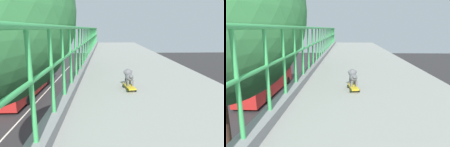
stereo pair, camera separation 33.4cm
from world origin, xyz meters
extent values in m
cube|color=gray|center=(-0.25, 0.00, 6.37)|extent=(0.20, 28.33, 0.14)
cylinder|color=green|center=(-0.25, 0.00, 7.47)|extent=(0.06, 28.33, 0.06)
cylinder|color=green|center=(-0.25, 0.00, 7.01)|extent=(0.04, 28.33, 0.04)
cylinder|color=green|center=(-0.25, -0.34, 6.95)|extent=(0.04, 0.04, 1.03)
cylinder|color=green|center=(-0.25, 0.34, 6.95)|extent=(0.04, 0.04, 1.03)
cylinder|color=green|center=(-0.25, 1.01, 6.95)|extent=(0.04, 0.04, 1.03)
cylinder|color=green|center=(-0.25, 1.69, 6.95)|extent=(0.04, 0.04, 1.03)
cylinder|color=green|center=(-0.25, 2.36, 6.95)|extent=(0.04, 0.04, 1.03)
cylinder|color=green|center=(-0.25, 3.03, 6.95)|extent=(0.04, 0.04, 1.03)
cylinder|color=green|center=(-0.25, 3.71, 6.95)|extent=(0.04, 0.04, 1.03)
cylinder|color=green|center=(-0.25, 4.38, 6.95)|extent=(0.04, 0.04, 1.03)
cylinder|color=green|center=(-0.25, 5.06, 6.95)|extent=(0.04, 0.04, 1.03)
cylinder|color=green|center=(-0.25, 5.73, 6.95)|extent=(0.04, 0.04, 1.03)
cylinder|color=green|center=(-0.25, 6.40, 6.95)|extent=(0.04, 0.04, 1.03)
cylinder|color=green|center=(-0.25, 7.08, 6.95)|extent=(0.04, 0.04, 1.03)
cylinder|color=green|center=(-0.25, 7.75, 6.95)|extent=(0.04, 0.04, 1.03)
cylinder|color=green|center=(-0.25, 8.43, 6.95)|extent=(0.04, 0.04, 1.03)
cylinder|color=green|center=(-0.25, 9.10, 6.95)|extent=(0.04, 0.04, 1.03)
cylinder|color=green|center=(-0.25, 9.77, 6.95)|extent=(0.04, 0.04, 1.03)
cylinder|color=green|center=(-0.25, 10.45, 6.95)|extent=(0.04, 0.04, 1.03)
cylinder|color=green|center=(-0.25, 11.12, 6.95)|extent=(0.04, 0.04, 1.03)
cylinder|color=green|center=(-0.25, 11.80, 6.95)|extent=(0.04, 0.04, 1.03)
cylinder|color=green|center=(-0.25, 12.47, 6.95)|extent=(0.04, 0.04, 1.03)
cylinder|color=green|center=(-0.25, 13.14, 6.95)|extent=(0.04, 0.04, 1.03)
cylinder|color=green|center=(-0.25, 13.82, 6.95)|extent=(0.04, 0.04, 1.03)
cube|color=red|center=(-8.51, 20.20, 1.79)|extent=(2.47, 11.56, 3.02)
cube|color=black|center=(-8.51, 20.20, 2.32)|extent=(2.49, 10.63, 0.70)
cylinder|color=black|center=(-7.33, 24.24, 0.48)|extent=(0.28, 0.96, 0.96)
cylinder|color=black|center=(-9.70, 24.24, 0.48)|extent=(0.28, 0.96, 0.96)
cylinder|color=black|center=(-7.33, 17.02, 0.48)|extent=(0.28, 0.96, 0.96)
cylinder|color=black|center=(-9.70, 17.02, 0.48)|extent=(0.28, 0.96, 0.96)
cube|color=gold|center=(0.85, 1.68, 6.37)|extent=(0.21, 0.49, 0.02)
cylinder|color=black|center=(0.91, 1.84, 6.33)|extent=(0.03, 0.06, 0.06)
cylinder|color=black|center=(0.75, 1.82, 6.33)|extent=(0.03, 0.06, 0.06)
cylinder|color=black|center=(0.96, 1.54, 6.33)|extent=(0.03, 0.06, 0.06)
cylinder|color=black|center=(0.80, 1.52, 6.33)|extent=(0.03, 0.06, 0.06)
cylinder|color=#5F5F62|center=(0.88, 1.80, 6.44)|extent=(0.04, 0.04, 0.12)
cylinder|color=#5F5F62|center=(0.79, 1.79, 6.44)|extent=(0.04, 0.04, 0.12)
cylinder|color=#5F5F62|center=(0.91, 1.63, 6.44)|extent=(0.04, 0.04, 0.12)
cylinder|color=#5F5F62|center=(0.82, 1.62, 6.44)|extent=(0.04, 0.04, 0.12)
ellipsoid|color=#5F5F62|center=(0.85, 1.71, 6.54)|extent=(0.19, 0.25, 0.14)
sphere|color=#5F5F62|center=(0.84, 1.81, 6.60)|extent=(0.15, 0.15, 0.15)
ellipsoid|color=slate|center=(0.83, 1.88, 6.59)|extent=(0.06, 0.08, 0.05)
sphere|color=#5F5F62|center=(0.89, 1.82, 6.62)|extent=(0.06, 0.06, 0.06)
sphere|color=#5F5F62|center=(0.78, 1.80, 6.62)|extent=(0.06, 0.06, 0.06)
sphere|color=#5F5F62|center=(0.87, 1.59, 6.58)|extent=(0.07, 0.07, 0.07)
camera|label=1|loc=(0.38, -2.01, 7.45)|focal=32.02mm
camera|label=2|loc=(0.72, -2.01, 7.45)|focal=32.02mm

